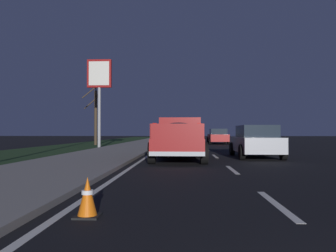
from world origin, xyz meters
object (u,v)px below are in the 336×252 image
at_px(sedan_black, 184,136).
at_px(sedan_silver, 256,141).
at_px(bare_tree_far, 95,116).
at_px(gas_price_sign, 99,81).
at_px(pickup_truck, 180,138).
at_px(sedan_green, 177,139).
at_px(sedan_red, 218,136).
at_px(traffic_cone_near, 87,197).

distance_m(sedan_black, sedan_silver, 23.09).
bearing_deg(bare_tree_far, gas_price_sign, -162.01).
height_order(pickup_truck, gas_price_sign, gas_price_sign).
height_order(sedan_silver, bare_tree_far, bare_tree_far).
height_order(sedan_green, sedan_black, same).
bearing_deg(sedan_black, bare_tree_far, 133.70).
relative_size(sedan_silver, bare_tree_far, 0.80).
distance_m(pickup_truck, gas_price_sign, 13.64).
bearing_deg(sedan_silver, sedan_green, 39.01).
height_order(pickup_truck, sedan_black, pickup_truck).
relative_size(sedan_green, gas_price_sign, 0.64).
distance_m(sedan_red, sedan_black, 5.94).
bearing_deg(sedan_red, bare_tree_far, 104.83).
distance_m(sedan_black, traffic_cone_near, 34.40).
height_order(sedan_red, sedan_green, same).
distance_m(pickup_truck, traffic_cone_near, 10.00).
bearing_deg(sedan_silver, traffic_cone_near, 157.23).
bearing_deg(sedan_black, sedan_green, 178.67).
bearing_deg(gas_price_sign, bare_tree_far, 17.99).
bearing_deg(sedan_silver, pickup_truck, 114.20).
bearing_deg(sedan_green, bare_tree_far, 37.97).
bearing_deg(bare_tree_far, traffic_cone_near, -165.32).
xyz_separation_m(sedan_red, bare_tree_far, (-3.12, 11.78, 1.97)).
xyz_separation_m(sedan_green, sedan_black, (18.05, -0.42, 0.00)).
relative_size(pickup_truck, sedan_silver, 1.24).
bearing_deg(traffic_cone_near, sedan_black, -2.31).
distance_m(sedan_black, gas_price_sign, 15.40).
bearing_deg(pickup_truck, sedan_red, -10.50).
relative_size(sedan_green, bare_tree_far, 0.80).
height_order(pickup_truck, sedan_silver, pickup_truck).
distance_m(sedan_green, sedan_black, 18.06).
bearing_deg(sedan_silver, sedan_black, 8.60).
bearing_deg(bare_tree_far, sedan_black, -46.30).
distance_m(sedan_silver, bare_tree_far, 19.08).
distance_m(sedan_red, gas_price_sign, 13.82).
relative_size(sedan_red, sedan_green, 1.00).
bearing_deg(gas_price_sign, sedan_silver, -133.78).
xyz_separation_m(sedan_black, traffic_cone_near, (-34.37, 1.39, -0.50)).
bearing_deg(gas_price_sign, sedan_green, -128.15).
xyz_separation_m(sedan_black, sedan_silver, (-22.83, -3.45, 0.00)).
height_order(gas_price_sign, traffic_cone_near, gas_price_sign).
distance_m(pickup_truck, sedan_black, 24.47).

